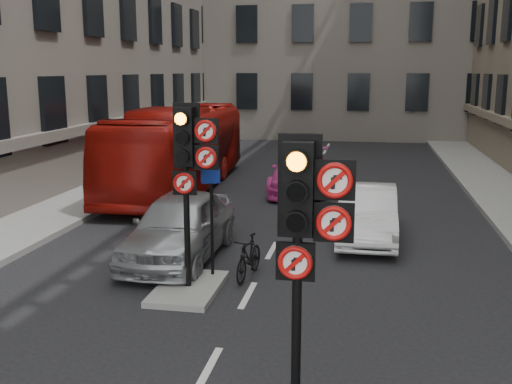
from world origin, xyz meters
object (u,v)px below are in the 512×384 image
(signal_far, at_px, (190,156))
(car_white, at_px, (367,213))
(bus_red, at_px, (179,149))
(motorcyclist, at_px, (314,191))
(car_pink, at_px, (301,172))
(car_silver, at_px, (180,226))
(info_sign, at_px, (211,207))
(signal_near, at_px, (305,220))
(motorcycle, at_px, (249,257))

(signal_far, relative_size, car_white, 0.86)
(bus_red, relative_size, motorcyclist, 5.61)
(car_pink, bearing_deg, car_silver, -104.07)
(signal_far, relative_size, info_sign, 1.59)
(signal_near, relative_size, car_white, 0.86)
(motorcycle, xyz_separation_m, info_sign, (-0.72, -0.27, 1.11))
(car_white, height_order, car_pink, car_pink)
(motorcyclist, bearing_deg, signal_far, 57.26)
(car_white, relative_size, motorcycle, 2.73)
(car_silver, distance_m, bus_red, 8.31)
(car_silver, height_order, info_sign, info_sign)
(motorcycle, bearing_deg, signal_far, -125.23)
(car_pink, bearing_deg, bus_red, -176.24)
(motorcyclist, bearing_deg, info_sign, 56.94)
(car_silver, relative_size, motorcycle, 2.98)
(car_white, xyz_separation_m, car_pink, (-2.34, 5.82, 0.02))
(signal_far, relative_size, car_pink, 0.73)
(signal_near, distance_m, bus_red, 15.17)
(info_sign, bearing_deg, signal_far, -125.54)
(motorcyclist, bearing_deg, car_silver, 38.56)
(info_sign, bearing_deg, car_pink, 65.82)
(motorcyclist, relative_size, info_sign, 0.86)
(signal_far, xyz_separation_m, bus_red, (-3.39, 9.90, -1.20))
(car_white, relative_size, car_pink, 0.85)
(motorcycle, height_order, info_sign, info_sign)
(car_pink, xyz_separation_m, bus_red, (-4.40, -0.38, 0.79))
(signal_near, xyz_separation_m, car_white, (0.76, 8.46, -1.90))
(signal_far, xyz_separation_m, motorcycle, (0.93, 1.01, -2.25))
(signal_near, distance_m, car_silver, 7.18)
(bus_red, relative_size, info_sign, 4.80)
(car_white, bearing_deg, signal_near, -95.24)
(motorcyclist, bearing_deg, bus_red, -53.24)
(signal_far, distance_m, car_pink, 10.52)
(bus_red, distance_m, info_sign, 9.84)
(car_pink, height_order, bus_red, bus_red)
(car_white, bearing_deg, motorcyclist, 140.92)
(car_pink, bearing_deg, signal_far, -96.80)
(signal_near, distance_m, motorcyclist, 9.82)
(signal_near, xyz_separation_m, motorcyclist, (-0.72, 9.66, -1.62))
(car_silver, height_order, car_white, car_silver)
(car_pink, relative_size, motorcycle, 3.21)
(car_white, height_order, motorcyclist, motorcyclist)
(signal_near, xyz_separation_m, signal_far, (-2.60, 4.00, 0.12))
(car_pink, height_order, info_sign, info_sign)
(signal_far, xyz_separation_m, motorcyclist, (1.88, 5.66, -1.74))
(signal_near, bearing_deg, car_white, 84.87)
(motorcyclist, bearing_deg, signal_near, 79.88)
(signal_far, relative_size, motorcyclist, 1.86)
(motorcyclist, bearing_deg, car_pink, -93.85)
(bus_red, bearing_deg, motorcyclist, -40.38)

